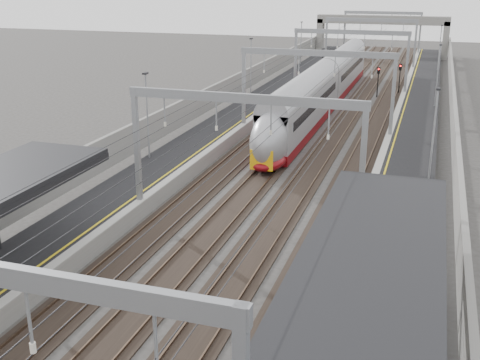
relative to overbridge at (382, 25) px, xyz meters
The scene contains 11 objects.
platform_left 55.79m from the overbridge, 98.28° to the right, with size 4.00×120.00×1.00m, color black.
platform_right 55.79m from the overbridge, 81.72° to the right, with size 4.00×120.00×1.00m, color black.
tracks 55.25m from the overbridge, 90.00° to the right, with size 11.40×140.00×0.20m.
overhead_line 48.39m from the overbridge, 90.00° to the right, with size 13.00×140.00×6.60m.
overbridge is the anchor object (origin of this frame).
wall_left 56.25m from the overbridge, 101.51° to the right, with size 0.30×120.00×3.20m, color slate.
wall_right 56.25m from the overbridge, 78.49° to the right, with size 0.30×120.00×3.20m, color slate.
train 47.17m from the overbridge, 91.83° to the right, with size 2.60×47.45×4.12m.
signal_green 26.55m from the overbridge, 101.36° to the right, with size 0.32×0.32×3.48m.
signal_red_near 37.23m from the overbridge, 85.05° to the right, with size 0.32×0.32×3.48m.
signal_red_far 34.16m from the overbridge, 80.87° to the right, with size 0.32×0.32×3.48m.
Camera 1 is at (9.29, -7.33, 13.39)m, focal length 45.00 mm.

